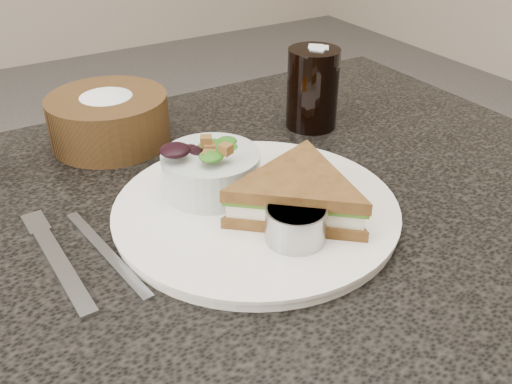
{
  "coord_description": "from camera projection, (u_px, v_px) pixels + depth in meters",
  "views": [
    {
      "loc": [
        -0.23,
        -0.47,
        1.1
      ],
      "look_at": [
        0.04,
        -0.02,
        0.78
      ],
      "focal_mm": 40.0,
      "sensor_mm": 36.0,
      "label": 1
    }
  ],
  "objects": [
    {
      "name": "orange_wedge",
      "position": [
        231.0,
        160.0,
        0.68
      ],
      "size": [
        0.08,
        0.08,
        0.03
      ],
      "primitive_type": "cone",
      "rotation": [
        0.0,
        0.0,
        0.22
      ],
      "color": "#FF6304",
      "rests_on": "dinner_plate"
    },
    {
      "name": "bread_basket",
      "position": [
        108.0,
        111.0,
        0.76
      ],
      "size": [
        0.19,
        0.19,
        0.09
      ],
      "primitive_type": null,
      "rotation": [
        0.0,
        0.0,
        -0.19
      ],
      "color": "brown",
      "rests_on": "dining_table"
    },
    {
      "name": "cola_glass",
      "position": [
        313.0,
        85.0,
        0.8
      ],
      "size": [
        0.08,
        0.08,
        0.12
      ],
      "primitive_type": null,
      "rotation": [
        0.0,
        0.0,
        -0.1
      ],
      "color": "black",
      "rests_on": "dining_table"
    },
    {
      "name": "dressing_ramekin",
      "position": [
        296.0,
        224.0,
        0.56
      ],
      "size": [
        0.08,
        0.08,
        0.04
      ],
      "primitive_type": "cylinder",
      "rotation": [
        0.0,
        0.0,
        -0.27
      ],
      "color": "#9C9FA3",
      "rests_on": "dinner_plate"
    },
    {
      "name": "sandwich",
      "position": [
        298.0,
        195.0,
        0.6
      ],
      "size": [
        0.24,
        0.24,
        0.05
      ],
      "primitive_type": null,
      "rotation": [
        0.0,
        0.0,
        -0.71
      ],
      "color": "brown",
      "rests_on": "dinner_plate"
    },
    {
      "name": "dinner_plate",
      "position": [
        256.0,
        210.0,
        0.62
      ],
      "size": [
        0.31,
        0.31,
        0.01
      ],
      "primitive_type": "cylinder",
      "color": "white",
      "rests_on": "dining_table"
    },
    {
      "name": "knife",
      "position": [
        106.0,
        253.0,
        0.57
      ],
      "size": [
        0.03,
        0.17,
        0.0
      ],
      "primitive_type": "cube",
      "rotation": [
        0.0,
        0.0,
        0.12
      ],
      "color": "#A1A6B0",
      "rests_on": "dining_table"
    },
    {
      "name": "salad_bowl",
      "position": [
        211.0,
        165.0,
        0.63
      ],
      "size": [
        0.12,
        0.12,
        0.06
      ],
      "primitive_type": null,
      "rotation": [
        0.0,
        0.0,
        0.05
      ],
      "color": "#B3BFB8",
      "rests_on": "dinner_plate"
    },
    {
      "name": "fork",
      "position": [
        60.0,
        264.0,
        0.55
      ],
      "size": [
        0.02,
        0.17,
        0.0
      ],
      "primitive_type": "cube",
      "rotation": [
        0.0,
        0.0,
        0.04
      ],
      "color": "#A7A9AE",
      "rests_on": "dining_table"
    }
  ]
}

